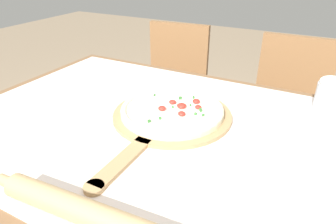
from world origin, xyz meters
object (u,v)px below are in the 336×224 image
(rolling_pin, at_px, (87,213))
(flour_cup, at_px, (329,93))
(chair_left, at_px, (174,86))
(chair_right, at_px, (286,109))
(pizza_peel, at_px, (169,118))
(pizza, at_px, (172,110))

(rolling_pin, distance_m, flour_cup, 0.86)
(chair_left, xyz_separation_m, chair_right, (0.69, 0.00, 0.00))
(rolling_pin, bearing_deg, chair_left, 109.35)
(rolling_pin, bearing_deg, pizza_peel, 96.51)
(flour_cup, bearing_deg, chair_right, 107.04)
(rolling_pin, relative_size, chair_left, 0.55)
(pizza_peel, bearing_deg, pizza, 89.20)
(pizza_peel, height_order, pizza, pizza)
(pizza_peel, relative_size, chair_left, 0.69)
(pizza_peel, height_order, chair_right, chair_right)
(chair_left, bearing_deg, rolling_pin, -76.33)
(chair_left, distance_m, chair_right, 0.69)
(chair_left, bearing_deg, chair_right, -5.64)
(pizza, relative_size, rolling_pin, 0.70)
(pizza_peel, bearing_deg, flour_cup, 34.82)
(chair_left, height_order, chair_right, same)
(chair_left, relative_size, flour_cup, 7.30)
(rolling_pin, height_order, flour_cup, flour_cup)
(chair_left, bearing_deg, pizza_peel, -69.99)
(pizza_peel, height_order, chair_left, chair_left)
(pizza, bearing_deg, pizza_peel, -90.80)
(pizza_peel, height_order, flour_cup, flour_cup)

